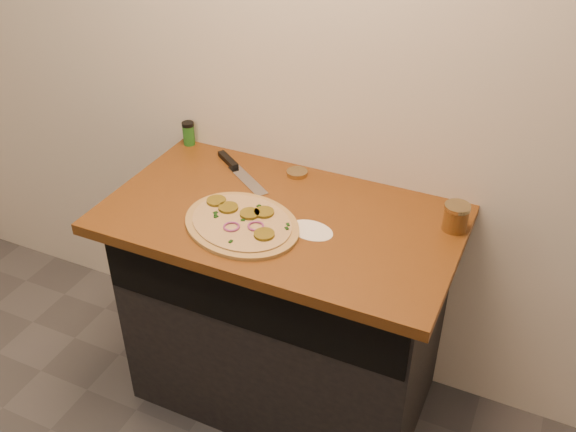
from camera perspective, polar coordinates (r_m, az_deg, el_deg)
The scene contains 8 objects.
cabinet at distance 2.47m, azimuth -0.25°, elevation -8.50°, with size 1.10×0.60×0.86m, color black.
countertop at distance 2.17m, azimuth -0.61°, elevation -0.20°, with size 1.20×0.70×0.04m, color brown.
pizza at distance 2.10m, azimuth -4.12°, elevation -0.62°, with size 0.53×0.53×0.03m.
chefs_knife at distance 2.41m, azimuth -4.56°, elevation 4.16°, with size 0.31×0.23×0.02m.
mason_jar_lid at distance 2.38m, azimuth 0.82°, elevation 3.85°, with size 0.08×0.08×0.02m, color tan.
salsa_jar at distance 2.13m, azimuth 14.70°, elevation -0.09°, with size 0.08×0.08×0.09m.
spice_shaker at distance 2.60m, azimuth -8.83°, elevation 7.27°, with size 0.05×0.05×0.10m.
flour_spill at distance 2.08m, azimuth 2.05°, elevation -1.28°, with size 0.15×0.15×0.00m, color silver.
Camera 1 is at (0.78, -0.20, 2.10)m, focal length 40.00 mm.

